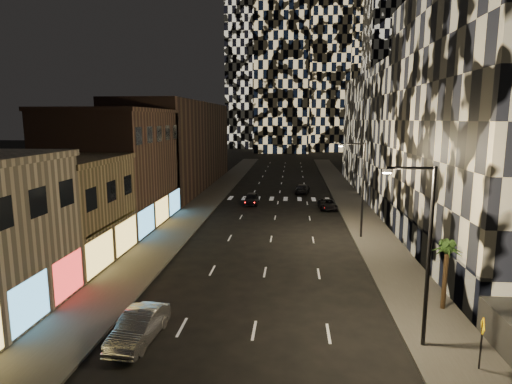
% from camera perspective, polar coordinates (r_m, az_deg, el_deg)
% --- Properties ---
extents(sidewalk_left, '(4.00, 120.00, 0.15)m').
position_cam_1_polar(sidewalk_left, '(62.69, -6.14, -0.68)').
color(sidewalk_left, '#47443F').
rests_on(sidewalk_left, ground).
extents(sidewalk_right, '(4.00, 120.00, 0.15)m').
position_cam_1_polar(sidewalk_right, '(62.06, 12.30, -0.96)').
color(sidewalk_right, '#47443F').
rests_on(sidewalk_right, ground).
extents(curb_left, '(0.20, 120.00, 0.15)m').
position_cam_1_polar(curb_left, '(62.33, -4.24, -0.72)').
color(curb_left, '#4C4C47').
rests_on(curb_left, ground).
extents(curb_right, '(0.20, 120.00, 0.15)m').
position_cam_1_polar(curb_right, '(61.82, 10.37, -0.93)').
color(curb_right, '#4C4C47').
rests_on(curb_right, ground).
extents(retail_tan, '(10.00, 10.00, 8.00)m').
position_cam_1_polar(retail_tan, '(37.49, -25.59, -2.52)').
color(retail_tan, '#867550').
rests_on(retail_tan, ground).
extents(retail_brown, '(10.00, 15.00, 12.00)m').
position_cam_1_polar(retail_brown, '(48.21, -18.28, 2.88)').
color(retail_brown, '#50372D').
rests_on(retail_brown, ground).
extents(retail_filler_left, '(10.00, 40.00, 14.00)m').
position_cam_1_polar(retail_filler_left, '(73.14, -10.15, 6.17)').
color(retail_filler_left, '#50372D').
rests_on(retail_filler_left, ground).
extents(midrise_base, '(0.60, 25.00, 3.00)m').
position_cam_1_polar(midrise_base, '(37.79, 20.74, -6.00)').
color(midrise_base, '#383838').
rests_on(midrise_base, ground).
extents(midrise_filler_right, '(16.00, 40.00, 18.00)m').
position_cam_1_polar(midrise_filler_right, '(69.91, 20.06, 7.22)').
color(midrise_filler_right, '#232326').
rests_on(midrise_filler_right, ground).
extents(tower_center_low, '(18.00, 18.00, 95.00)m').
position_cam_1_polar(tower_center_low, '(154.84, 3.64, 23.20)').
color(tower_center_low, black).
rests_on(tower_center_low, ground).
extents(streetlight_near, '(2.55, 0.25, 9.00)m').
position_cam_1_polar(streetlight_near, '(22.29, 21.55, -6.52)').
color(streetlight_near, black).
rests_on(streetlight_near, sidewalk_right).
extents(streetlight_far, '(2.55, 0.25, 9.00)m').
position_cam_1_polar(streetlight_far, '(41.44, 13.77, 1.14)').
color(streetlight_far, black).
rests_on(streetlight_far, sidewalk_right).
extents(car_silver_parked, '(2.06, 4.87, 1.56)m').
position_cam_1_polar(car_silver_parked, '(23.78, -15.36, -16.97)').
color(car_silver_parked, '#A3A3A8').
rests_on(car_silver_parked, ground).
extents(car_dark_midlane, '(1.90, 4.60, 1.56)m').
position_cam_1_polar(car_dark_midlane, '(57.27, -0.61, -0.90)').
color(car_dark_midlane, black).
rests_on(car_dark_midlane, ground).
extents(car_dark_oncoming, '(2.48, 5.03, 1.41)m').
position_cam_1_polar(car_dark_oncoming, '(66.42, 6.21, 0.45)').
color(car_dark_oncoming, black).
rests_on(car_dark_oncoming, ground).
extents(car_dark_rightlane, '(2.37, 4.66, 1.26)m').
position_cam_1_polar(car_dark_rightlane, '(54.91, 9.52, -1.66)').
color(car_dark_rightlane, black).
rests_on(car_dark_rightlane, ground).
extents(ped_sign, '(0.27, 0.81, 2.48)m').
position_cam_1_polar(ped_sign, '(22.54, 27.91, -16.44)').
color(ped_sign, black).
rests_on(ped_sign, sidewalk_right).
extents(palm_tree, '(2.12, 2.14, 4.21)m').
position_cam_1_polar(palm_tree, '(27.63, 24.11, -7.35)').
color(palm_tree, '#47331E').
rests_on(palm_tree, sidewalk_right).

